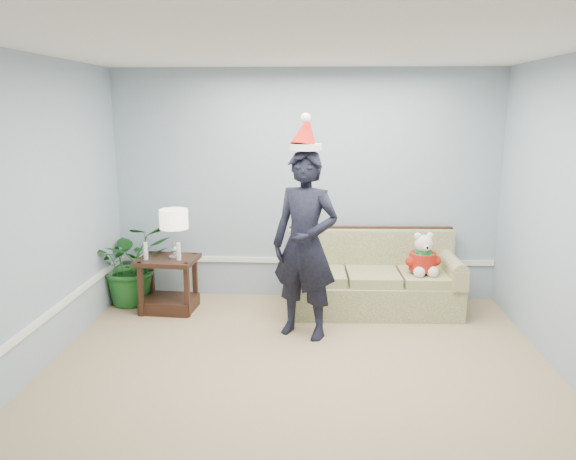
{
  "coord_description": "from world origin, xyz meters",
  "views": [
    {
      "loc": [
        0.15,
        -4.04,
        2.25
      ],
      "look_at": [
        -0.15,
        1.55,
        1.03
      ],
      "focal_mm": 35.0,
      "sensor_mm": 36.0,
      "label": 1
    }
  ],
  "objects_px": {
    "table_lamp": "(174,221)",
    "houseplant": "(132,263)",
    "man": "(305,245)",
    "teddy_bear": "(423,259)",
    "side_table": "(169,290)",
    "sofa": "(372,282)"
  },
  "relations": [
    {
      "from": "table_lamp",
      "to": "teddy_bear",
      "type": "bearing_deg",
      "value": 0.74
    },
    {
      "from": "table_lamp",
      "to": "man",
      "type": "xyz_separation_m",
      "value": [
        1.45,
        -0.6,
        -0.1
      ]
    },
    {
      "from": "man",
      "to": "teddy_bear",
      "type": "distance_m",
      "value": 1.45
    },
    {
      "from": "houseplant",
      "to": "teddy_bear",
      "type": "xyz_separation_m",
      "value": [
        3.3,
        -0.2,
        0.16
      ]
    },
    {
      "from": "table_lamp",
      "to": "teddy_bear",
      "type": "relative_size",
      "value": 1.18
    },
    {
      "from": "side_table",
      "to": "teddy_bear",
      "type": "xyz_separation_m",
      "value": [
        2.82,
        0.01,
        0.4
      ]
    },
    {
      "from": "table_lamp",
      "to": "man",
      "type": "height_order",
      "value": "man"
    },
    {
      "from": "table_lamp",
      "to": "houseplant",
      "type": "relative_size",
      "value": 0.58
    },
    {
      "from": "man",
      "to": "teddy_bear",
      "type": "height_order",
      "value": "man"
    },
    {
      "from": "sofa",
      "to": "houseplant",
      "type": "relative_size",
      "value": 2.01
    },
    {
      "from": "sofa",
      "to": "side_table",
      "type": "relative_size",
      "value": 2.85
    },
    {
      "from": "side_table",
      "to": "table_lamp",
      "type": "xyz_separation_m",
      "value": [
        0.1,
        -0.03,
        0.8
      ]
    },
    {
      "from": "sofa",
      "to": "table_lamp",
      "type": "bearing_deg",
      "value": -176.82
    },
    {
      "from": "table_lamp",
      "to": "houseplant",
      "type": "distance_m",
      "value": 0.84
    },
    {
      "from": "sofa",
      "to": "teddy_bear",
      "type": "xyz_separation_m",
      "value": [
        0.53,
        -0.16,
        0.32
      ]
    },
    {
      "from": "man",
      "to": "table_lamp",
      "type": "bearing_deg",
      "value": -178.64
    },
    {
      "from": "side_table",
      "to": "table_lamp",
      "type": "height_order",
      "value": "table_lamp"
    },
    {
      "from": "side_table",
      "to": "table_lamp",
      "type": "bearing_deg",
      "value": -14.82
    },
    {
      "from": "table_lamp",
      "to": "houseplant",
      "type": "height_order",
      "value": "table_lamp"
    },
    {
      "from": "side_table",
      "to": "teddy_bear",
      "type": "bearing_deg",
      "value": 0.19
    },
    {
      "from": "table_lamp",
      "to": "houseplant",
      "type": "xyz_separation_m",
      "value": [
        -0.58,
        0.24,
        -0.56
      ]
    },
    {
      "from": "side_table",
      "to": "man",
      "type": "relative_size",
      "value": 0.36
    }
  ]
}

